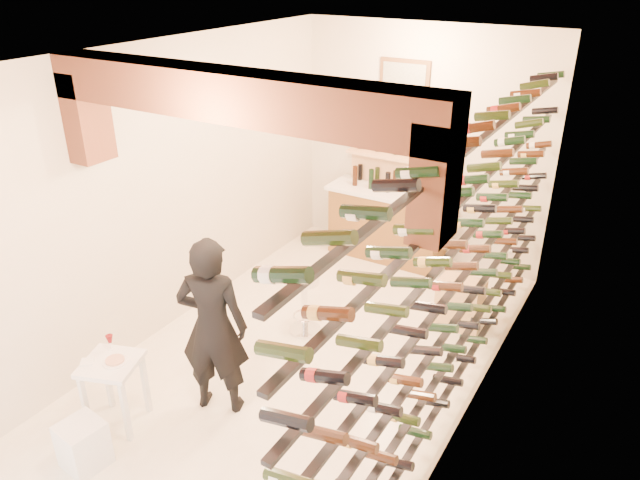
# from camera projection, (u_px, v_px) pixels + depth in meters

# --- Properties ---
(ground) EXTENTS (6.00, 6.00, 0.00)m
(ground) POSITION_uv_depth(u_px,v_px,m) (306.00, 359.00, 6.47)
(ground) COLOR white
(ground) RESTS_ON ground
(room_shell) EXTENTS (3.52, 6.02, 3.21)m
(room_shell) POSITION_uv_depth(u_px,v_px,m) (288.00, 167.00, 5.29)
(room_shell) COLOR beige
(room_shell) RESTS_ON ground
(wine_rack) EXTENTS (0.32, 5.70, 2.56)m
(wine_rack) POSITION_uv_depth(u_px,v_px,m) (456.00, 267.00, 5.09)
(wine_rack) COLOR black
(wine_rack) RESTS_ON ground
(back_counter) EXTENTS (1.70, 0.62, 1.29)m
(back_counter) POSITION_uv_depth(u_px,v_px,m) (387.00, 222.00, 8.43)
(back_counter) COLOR brown
(back_counter) RESTS_ON ground
(back_shelving) EXTENTS (1.40, 0.31, 2.73)m
(back_shelving) POSITION_uv_depth(u_px,v_px,m) (397.00, 175.00, 8.34)
(back_shelving) COLOR tan
(back_shelving) RESTS_ON ground
(tasting_table) EXTENTS (0.61, 0.61, 0.84)m
(tasting_table) POSITION_uv_depth(u_px,v_px,m) (112.00, 373.00, 5.35)
(tasting_table) COLOR white
(tasting_table) RESTS_ON ground
(white_stool) EXTENTS (0.38, 0.38, 0.42)m
(white_stool) POSITION_uv_depth(u_px,v_px,m) (83.00, 445.00, 5.05)
(white_stool) COLOR white
(white_stool) RESTS_ON ground
(person) EXTENTS (0.76, 0.64, 1.79)m
(person) POSITION_uv_depth(u_px,v_px,m) (213.00, 327.00, 5.43)
(person) COLOR black
(person) RESTS_ON ground
(chrome_barstool) EXTENTS (0.36, 0.36, 0.71)m
(chrome_barstool) POSITION_uv_depth(u_px,v_px,m) (304.00, 300.00, 6.78)
(chrome_barstool) COLOR silver
(chrome_barstool) RESTS_ON ground
(crate_lower) EXTENTS (0.55, 0.41, 0.31)m
(crate_lower) POSITION_uv_depth(u_px,v_px,m) (459.00, 314.00, 7.00)
(crate_lower) COLOR tan
(crate_lower) RESTS_ON ground
(crate_upper) EXTENTS (0.52, 0.37, 0.29)m
(crate_upper) POSITION_uv_depth(u_px,v_px,m) (461.00, 292.00, 6.87)
(crate_upper) COLOR tan
(crate_upper) RESTS_ON crate_lower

